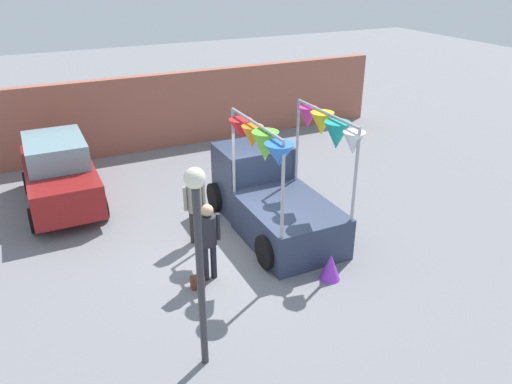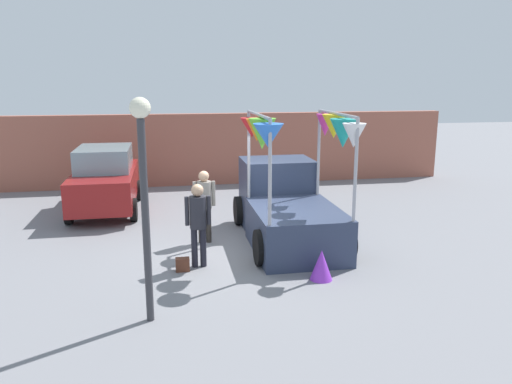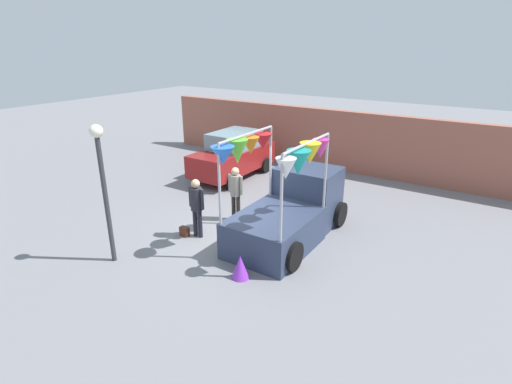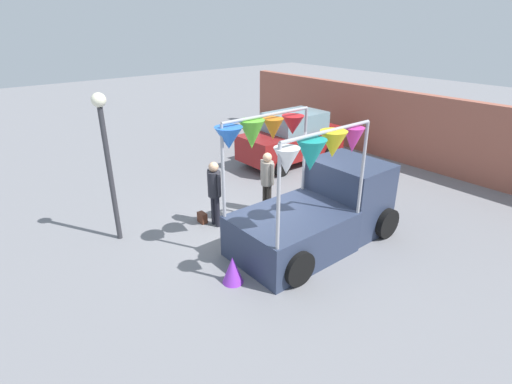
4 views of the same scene
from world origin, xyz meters
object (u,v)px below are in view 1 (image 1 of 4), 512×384
Objects in this scene: person_vendor at (195,202)px; folded_kite_bundle_violet at (330,267)px; vendor_truck at (271,191)px; street_lamp at (199,242)px; handbag at (198,282)px; parked_car at (59,173)px; person_customer at (208,235)px.

person_vendor is 2.90× the size of folded_kite_bundle_violet.
street_lamp is at bearing -130.07° from vendor_truck.
vendor_truck reaches higher than handbag.
parked_car is 14.29× the size of handbag.
street_lamp reaches higher than vendor_truck.
handbag is at bearing -108.93° from person_vendor.
street_lamp reaches higher than handbag.
street_lamp reaches higher than person_vendor.
person_vendor is 2.07m from handbag.
vendor_truck is at bearing -0.40° from person_vendor.
person_customer is 1.57m from person_vendor.
person_vendor is (-1.98, 0.01, 0.11)m from vendor_truck.
vendor_truck is 1.17× the size of street_lamp.
parked_car is 7.54m from street_lamp.
parked_car is (-4.60, 3.50, -0.01)m from vendor_truck.
vendor_truck reaches higher than folded_kite_bundle_violet.
parked_car is at bearing 127.15° from folded_kite_bundle_violet.
vendor_truck is at bearing 91.39° from folded_kite_bundle_violet.
vendor_truck is 2.39× the size of person_vendor.
parked_car is 5.57m from person_customer.
street_lamp reaches higher than folded_kite_bundle_violet.
folded_kite_bundle_violet is at bearing -52.65° from person_vendor.
person_vendor is at bearing 179.60° from vendor_truck.
handbag is (2.02, -5.23, -0.80)m from parked_car.
parked_car is 1.12× the size of street_lamp.
person_vendor is at bearing 127.35° from folded_kite_bundle_violet.
folded_kite_bundle_violet reaches higher than handbag.
parked_car is 2.30× the size of person_vendor.
folded_kite_bundle_violet is at bearing -19.24° from handbag.
folded_kite_bundle_violet is (0.06, -2.66, -0.65)m from vendor_truck.
vendor_truck is 2.37× the size of person_customer.
vendor_truck reaches higher than parked_car.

